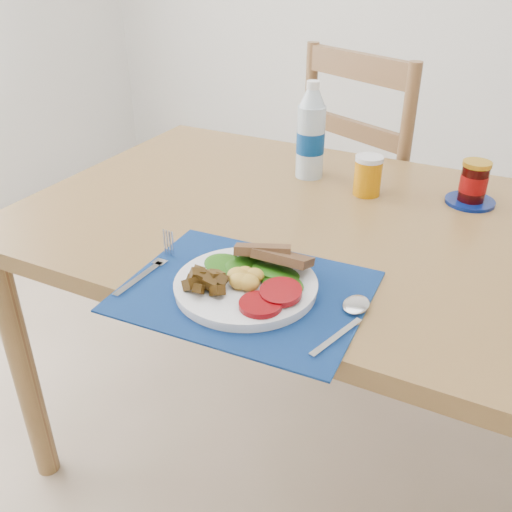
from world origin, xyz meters
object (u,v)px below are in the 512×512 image
(chair_far, at_px, (375,170))
(water_bottle, at_px, (311,136))
(breakfast_plate, at_px, (242,282))
(jam_on_saucer, at_px, (473,185))
(juice_glass, at_px, (368,177))

(chair_far, bearing_deg, water_bottle, 107.93)
(breakfast_plate, distance_m, jam_on_saucer, 0.66)
(breakfast_plate, bearing_deg, jam_on_saucer, 48.49)
(juice_glass, bearing_deg, water_bottle, 164.83)
(breakfast_plate, height_order, juice_glass, juice_glass)
(breakfast_plate, bearing_deg, chair_far, 78.64)
(chair_far, distance_m, water_bottle, 0.54)
(water_bottle, relative_size, jam_on_saucer, 2.15)
(chair_far, xyz_separation_m, jam_on_saucer, (0.36, -0.46, 0.18))
(juice_glass, bearing_deg, breakfast_plate, -96.77)
(chair_far, relative_size, jam_on_saucer, 10.63)
(chair_far, xyz_separation_m, juice_glass, (0.12, -0.52, 0.18))
(jam_on_saucer, bearing_deg, chair_far, 127.55)
(chair_far, height_order, juice_glass, chair_far)
(breakfast_plate, distance_m, juice_glass, 0.53)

